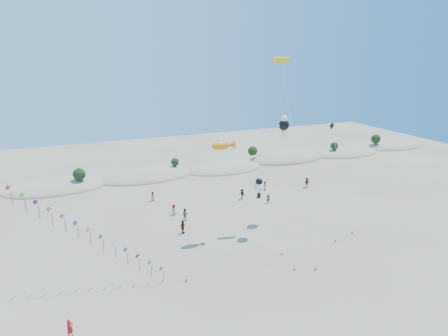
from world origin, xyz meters
TOP-DOWN VIEW (x-y plane):
  - ground at (0.00, 0.00)m, footprint 160.00×160.00m
  - dune_ridge at (1.06, 45.14)m, footprint 145.30×11.49m
  - kite_train at (-18.47, 13.85)m, footprint 29.05×10.77m
  - fish_kite at (4.57, 16.87)m, footprint 5.34×11.78m
  - cartoon_kite_low at (8.76, 15.14)m, footprint 1.34×6.70m
  - cartoon_kite_high at (14.50, 19.11)m, footprint 3.35×10.59m
  - parafoil_kite at (13.23, 18.25)m, footprint 3.91×14.23m
  - dark_kite at (21.86, 16.66)m, footprint 2.63×8.64m
  - flyer_foreground at (-14.47, 4.36)m, footprint 0.72×0.71m
  - beachgoers at (10.62, 26.08)m, footprint 27.77×13.95m

SIDE VIEW (x-z plane):
  - ground at x=0.00m, z-range 0.00..0.00m
  - dune_ridge at x=1.06m, z-range -2.67..2.90m
  - flyer_foreground at x=-14.47m, z-range 0.00..1.68m
  - beachgoers at x=10.62m, z-range -0.05..1.77m
  - cartoon_kite_low at x=8.76m, z-range 2.76..10.49m
  - dark_kite at x=21.86m, z-range 2.89..16.29m
  - kite_train at x=-18.47m, z-range 0.19..20.73m
  - fish_kite at x=4.57m, z-range 5.69..18.18m
  - cartoon_kite_high at x=14.50m, z-range 6.18..20.97m
  - parafoil_kite at x=13.23m, z-range 10.25..32.63m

